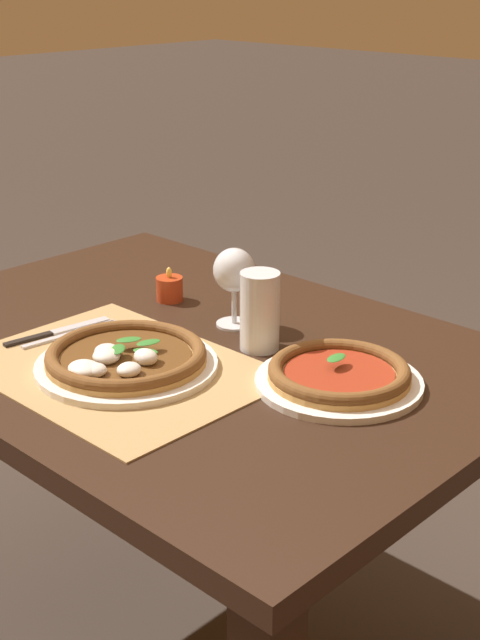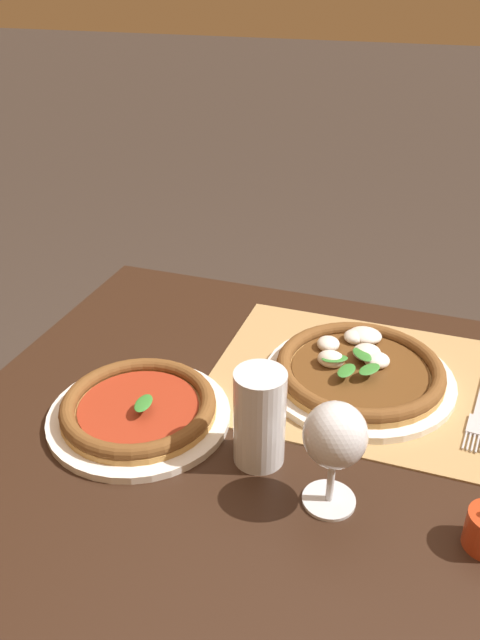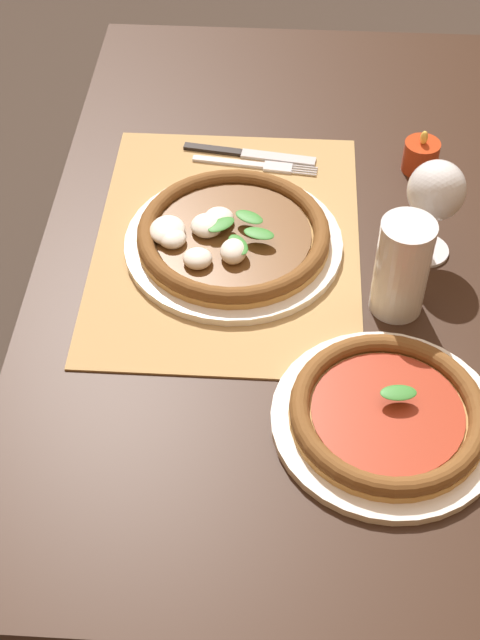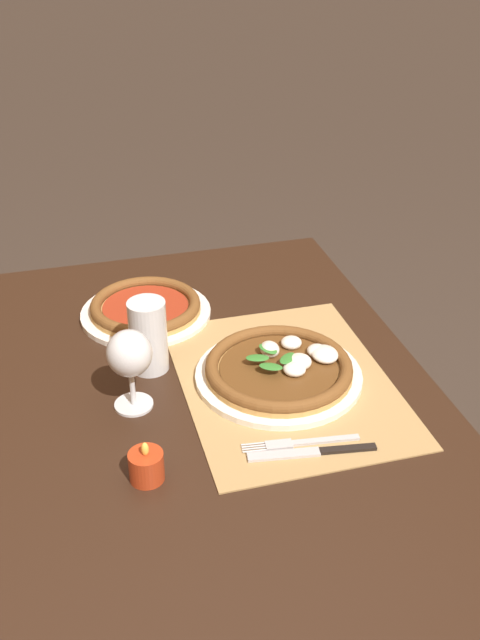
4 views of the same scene
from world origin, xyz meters
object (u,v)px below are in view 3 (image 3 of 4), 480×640
object	(u,v)px
pizza_far	(387,415)
wine_glass	(436,194)
pint_glass	(402,269)
fork	(256,165)
knife	(250,154)
votive_candle	(421,157)
pizza_near	(231,237)

from	to	relation	value
pizza_far	wine_glass	xyz separation A→B (m)	(-0.31, 0.07, 0.09)
pint_glass	fork	bearing A→B (deg)	-145.12
knife	votive_candle	xyz separation A→B (m)	(0.02, 0.27, 0.02)
wine_glass	fork	bearing A→B (deg)	-125.70
votive_candle	wine_glass	bearing A→B (deg)	-2.01
pizza_far	wine_glass	size ratio (longest dim) A/B	1.80
pizza_near	wine_glass	world-z (taller)	wine_glass
wine_glass	votive_candle	world-z (taller)	wine_glass
pizza_far	wine_glass	world-z (taller)	wine_glass
pizza_far	fork	xyz separation A→B (m)	(-0.49, -0.18, -0.01)
pint_glass	votive_candle	bearing A→B (deg)	169.70
pizza_near	pizza_far	distance (m)	0.36
pizza_near	wine_glass	size ratio (longest dim) A/B	2.03
pint_glass	knife	distance (m)	0.39
wine_glass	knife	size ratio (longest dim) A/B	0.72
pizza_near	pizza_far	size ratio (longest dim) A/B	1.12
pizza_far	votive_candle	distance (m)	0.51
votive_candle	pizza_near	bearing A→B (deg)	-54.61
pizza_near	votive_candle	bearing A→B (deg)	125.39
fork	votive_candle	world-z (taller)	votive_candle
pizza_far	votive_candle	size ratio (longest dim) A/B	3.88
pizza_near	pizza_far	world-z (taller)	pizza_near
pizza_far	pint_glass	xyz separation A→B (m)	(-0.20, 0.02, 0.05)
pizza_near	pizza_far	xyz separation A→B (m)	(0.30, 0.21, -0.00)
pizza_far	fork	world-z (taller)	pizza_far
pizza_far	pint_glass	distance (m)	0.21
knife	votive_candle	bearing A→B (deg)	86.67
votive_candle	pizza_far	bearing A→B (deg)	-8.84
pizza_far	pint_glass	world-z (taller)	pint_glass
wine_glass	fork	distance (m)	0.33
wine_glass	votive_candle	bearing A→B (deg)	177.99
pizza_near	pint_glass	size ratio (longest dim) A/B	2.17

